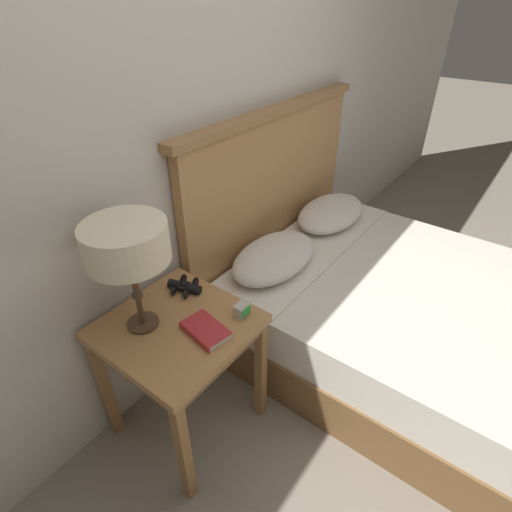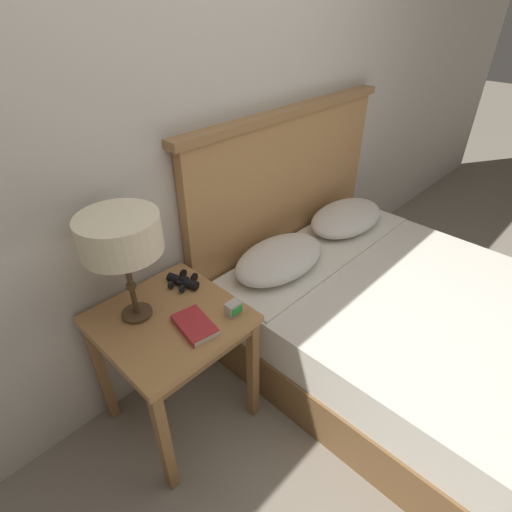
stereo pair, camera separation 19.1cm
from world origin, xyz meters
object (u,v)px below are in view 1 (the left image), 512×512
(nightstand, at_px, (179,339))
(bed, at_px, (397,310))
(alarm_clock, at_px, (242,310))
(binoculars_pair, at_px, (185,287))
(table_lamp, at_px, (127,245))
(book_on_nightstand, at_px, (205,330))

(nightstand, height_order, bed, bed)
(nightstand, height_order, alarm_clock, alarm_clock)
(nightstand, relative_size, binoculars_pair, 4.05)
(table_lamp, xyz_separation_m, book_on_nightstand, (0.12, -0.24, -0.38))
(bed, xyz_separation_m, table_lamp, (-1.17, 0.73, 0.76))
(nightstand, bearing_deg, bed, -29.54)
(bed, relative_size, book_on_nightstand, 9.24)
(binoculars_pair, bearing_deg, bed, -39.46)
(alarm_clock, bearing_deg, book_on_nightstand, 163.37)
(bed, xyz_separation_m, binoculars_pair, (-0.91, 0.75, 0.39))
(bed, height_order, table_lamp, bed)
(table_lamp, bearing_deg, book_on_nightstand, -64.05)
(nightstand, bearing_deg, alarm_clock, -41.69)
(bed, bearing_deg, nightstand, 150.46)
(nightstand, xyz_separation_m, bed, (1.09, -0.62, -0.28))
(bed, relative_size, binoculars_pair, 12.13)
(binoculars_pair, bearing_deg, table_lamp, -175.34)
(table_lamp, relative_size, alarm_clock, 6.81)
(book_on_nightstand, distance_m, binoculars_pair, 0.30)
(binoculars_pair, bearing_deg, book_on_nightstand, -118.74)
(bed, distance_m, binoculars_pair, 1.24)
(table_lamp, distance_m, book_on_nightstand, 0.46)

